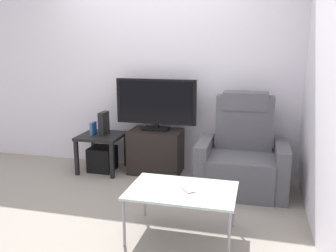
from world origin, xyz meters
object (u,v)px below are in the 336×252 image
at_px(recliner_armchair, 242,157).
at_px(cell_phone, 188,189).
at_px(tv_stand, 156,151).
at_px(side_table, 102,140).
at_px(book_upright, 93,128).
at_px(television, 156,103).
at_px(subwoofer_box, 102,159).
at_px(coffee_table, 182,192).
at_px(game_console, 104,123).

distance_m(recliner_armchair, cell_phone, 1.25).
relative_size(tv_stand, cell_phone, 4.36).
height_order(side_table, book_upright, book_upright).
xyz_separation_m(television, recliner_armchair, (1.09, -0.30, -0.52)).
bearing_deg(recliner_armchair, book_upright, -174.81).
distance_m(subwoofer_box, book_upright, 0.42).
bearing_deg(recliner_armchair, subwoofer_box, -175.71).
bearing_deg(cell_phone, coffee_table, 142.22).
bearing_deg(cell_phone, book_upright, 100.05).
bearing_deg(television, recliner_armchair, -15.38).
relative_size(game_console, coffee_table, 0.33).
distance_m(tv_stand, game_console, 0.75).
height_order(television, recliner_armchair, television).
bearing_deg(recliner_armchair, side_table, -175.71).
bearing_deg(television, book_upright, -169.55).
height_order(television, game_console, television).
height_order(tv_stand, subwoofer_box, tv_stand).
distance_m(tv_stand, recliner_armchair, 1.13).
bearing_deg(tv_stand, subwoofer_box, -171.20).
xyz_separation_m(side_table, subwoofer_box, (0.00, -0.00, -0.25)).
height_order(tv_stand, coffee_table, tv_stand).
bearing_deg(book_upright, coffee_table, -42.70).
height_order(recliner_armchair, side_table, recliner_armchair).
relative_size(recliner_armchair, game_console, 3.68).
height_order(television, side_table, television).
height_order(recliner_armchair, subwoofer_box, recliner_armchair).
xyz_separation_m(tv_stand, cell_phone, (0.70, -1.46, 0.15)).
distance_m(side_table, cell_phone, 1.95).
xyz_separation_m(tv_stand, side_table, (-0.69, -0.11, 0.13)).
height_order(game_console, cell_phone, game_console).
relative_size(tv_stand, side_table, 1.21).
height_order(book_upright, cell_phone, book_upright).
bearing_deg(television, game_console, -169.98).
distance_m(television, game_console, 0.72).
xyz_separation_m(recliner_armchair, side_table, (-1.79, 0.17, 0.03)).
distance_m(tv_stand, cell_phone, 1.63).
relative_size(subwoofer_box, game_console, 1.06).
bearing_deg(book_upright, recliner_armchair, -4.66).
height_order(subwoofer_box, book_upright, book_upright).
xyz_separation_m(television, subwoofer_box, (-0.69, -0.13, -0.74)).
xyz_separation_m(coffee_table, cell_phone, (0.05, 0.00, 0.03)).
distance_m(recliner_armchair, book_upright, 1.90).
xyz_separation_m(recliner_armchair, subwoofer_box, (-1.79, 0.17, -0.22)).
relative_size(subwoofer_box, cell_phone, 2.08).
height_order(tv_stand, recliner_armchair, recliner_armchair).
height_order(side_table, game_console, game_console).
bearing_deg(subwoofer_box, book_upright, -168.69).
bearing_deg(subwoofer_box, coffee_table, -45.17).
distance_m(game_console, cell_phone, 1.94).
relative_size(recliner_armchair, cell_phone, 7.20).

